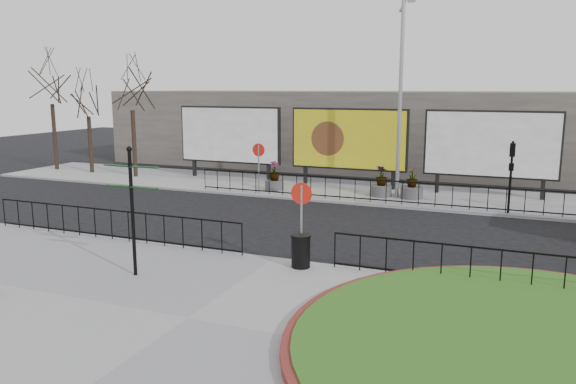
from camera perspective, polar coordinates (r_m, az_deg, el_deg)
The scene contains 24 objects.
ground at distance 17.47m, azimuth -1.26°, elevation -7.02°, with size 90.00×90.00×0.00m, color black.
pavement_near at distance 13.31m, azimuth -10.12°, elevation -12.71°, with size 30.00×10.00×0.12m, color gray.
pavement_far at distance 28.54m, azimuth 8.41°, elevation -0.05°, with size 44.00×6.00×0.12m, color gray.
brick_edge at distance 12.38m, azimuth 24.88°, elevation -14.68°, with size 10.40×10.40×0.18m, color maroon.
grass_lawn at distance 12.37m, azimuth 24.88°, elevation -14.60°, with size 10.00×10.00×0.22m, color #2A5216.
railing_near_left at distance 20.14m, azimuth -17.50°, elevation -3.15°, with size 10.00×0.10×1.10m, color black, non-canonical shape.
railing_near_right at distance 15.65m, azimuth 20.81°, elevation -7.28°, with size 9.00×0.10×1.10m, color black, non-canonical shape.
railing_far at distance 25.62m, azimuth 9.15°, elevation 0.09°, with size 18.00×0.10×1.10m, color black, non-canonical shape.
speed_sign_far at distance 27.49m, azimuth -3.00°, elevation 3.55°, with size 0.64×0.07×2.47m.
speed_sign_near at distance 16.26m, azimuth 1.38°, elevation -1.37°, with size 0.64×0.07×2.47m.
billboard_left at distance 32.16m, azimuth -5.95°, elevation 5.76°, with size 6.20×0.31×4.10m.
billboard_mid at distance 29.51m, azimuth 6.17°, elevation 5.33°, with size 6.20×0.31×4.10m.
billboard_right at distance 28.38m, azimuth 19.91°, elevation 4.54°, with size 6.20×0.31×4.10m.
lamp_post at distance 26.76m, azimuth 11.34°, elevation 9.42°, with size 0.74×0.18×9.23m.
signal_pole_a at distance 24.80m, azimuth 21.74°, elevation 2.46°, with size 0.22×0.26×3.00m.
tree_left at distance 33.85m, azimuth -15.49°, elevation 7.41°, with size 2.00×2.00×7.00m, color #2D2119, non-canonical shape.
tree_mid at distance 36.34m, azimuth -19.57°, elevation 6.75°, with size 2.00×2.00×6.20m, color #2D2119, non-canonical shape.
tree_far at distance 38.51m, azimuth -22.79°, elevation 7.69°, with size 2.00×2.00×7.50m, color #2D2119, non-canonical shape.
building_backdrop at distance 37.95m, azimuth 12.20°, elevation 6.17°, with size 40.00×10.00×5.00m, color #6B645D.
fingerpost_sign at distance 15.88m, azimuth -15.59°, elevation -0.65°, with size 1.69×0.30×3.61m.
litter_bin at distance 16.38m, azimuth 1.31°, elevation -5.99°, with size 0.59×0.59×0.98m.
planter_a at distance 28.52m, azimuth -1.40°, elevation 1.26°, with size 0.95×0.95×1.47m.
planter_b at distance 27.31m, azimuth 9.46°, elevation 0.68°, with size 0.99×0.99×1.48m.
planter_c at distance 27.04m, azimuth 12.45°, elevation 0.39°, with size 1.03×1.03×1.46m.
Camera 1 is at (6.68, -15.25, 5.30)m, focal length 35.00 mm.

